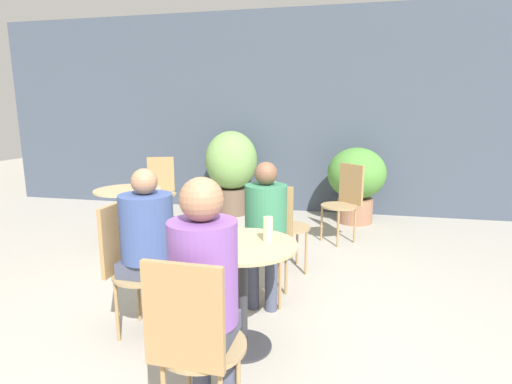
# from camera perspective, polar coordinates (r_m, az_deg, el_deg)

# --- Properties ---
(ground_plane) EXTENTS (20.00, 20.00, 0.00)m
(ground_plane) POSITION_cam_1_polar(r_m,az_deg,el_deg) (2.71, -3.08, -22.69)
(ground_plane) COLOR #9E998E
(storefront_wall) EXTENTS (10.00, 0.06, 3.00)m
(storefront_wall) POSITION_cam_1_polar(r_m,az_deg,el_deg) (6.15, 6.66, 11.10)
(storefront_wall) COLOR #3D4756
(storefront_wall) RESTS_ON ground_plane
(cafe_table_near) EXTENTS (0.69, 0.69, 0.71)m
(cafe_table_near) POSITION_cam_1_polar(r_m,az_deg,el_deg) (2.57, -1.92, -11.03)
(cafe_table_near) COLOR #2D2D33
(cafe_table_near) RESTS_ON ground_plane
(cafe_table_far) EXTENTS (0.70, 0.70, 0.71)m
(cafe_table_far) POSITION_cam_1_polar(r_m,az_deg,el_deg) (4.49, -17.71, -1.77)
(cafe_table_far) COLOR #2D2D33
(cafe_table_far) RESTS_ON ground_plane
(bistro_chair_0) EXTENTS (0.42, 0.42, 0.92)m
(bistro_chair_0) POSITION_cam_1_polar(r_m,az_deg,el_deg) (3.29, 1.93, -5.84)
(bistro_chair_0) COLOR #997F56
(bistro_chair_0) RESTS_ON ground_plane
(bistro_chair_1) EXTENTS (0.42, 0.42, 0.92)m
(bistro_chair_1) POSITION_cam_1_polar(r_m,az_deg,el_deg) (2.88, -17.56, -8.96)
(bistro_chair_1) COLOR #997F56
(bistro_chair_1) RESTS_ON ground_plane
(bistro_chair_2) EXTENTS (0.42, 0.42, 0.92)m
(bistro_chair_2) POSITION_cam_1_polar(r_m,az_deg,el_deg) (1.89, -9.02, -19.69)
(bistro_chair_2) COLOR #997F56
(bistro_chair_2) RESTS_ON ground_plane
(bistro_chair_3) EXTENTS (0.47, 0.46, 0.92)m
(bistro_chair_3) POSITION_cam_1_polar(r_m,az_deg,el_deg) (3.79, 3.22, -3.57)
(bistro_chair_3) COLOR #997F56
(bistro_chair_3) RESTS_ON ground_plane
(bistro_chair_4) EXTENTS (0.45, 0.46, 0.92)m
(bistro_chair_4) POSITION_cam_1_polar(r_m,az_deg,el_deg) (5.57, -13.44, 0.95)
(bistro_chair_4) COLOR #997F56
(bistro_chair_4) RESTS_ON ground_plane
(bistro_chair_5) EXTENTS (0.48, 0.48, 0.92)m
(bistro_chair_5) POSITION_cam_1_polar(r_m,az_deg,el_deg) (4.82, 12.64, -0.58)
(bistro_chair_5) COLOR #997F56
(bistro_chair_5) RESTS_ON ground_plane
(seated_person_0) EXTENTS (0.33, 0.34, 1.15)m
(seated_person_0) POSITION_cam_1_polar(r_m,az_deg,el_deg) (3.11, 1.35, -4.19)
(seated_person_0) COLOR #42475B
(seated_person_0) RESTS_ON ground_plane
(seated_person_1) EXTENTS (0.36, 0.35, 1.16)m
(seated_person_1) POSITION_cam_1_polar(r_m,az_deg,el_deg) (2.75, -14.96, -6.54)
(seated_person_1) COLOR #42475B
(seated_person_1) RESTS_ON ground_plane
(seated_person_2) EXTENTS (0.32, 0.33, 1.23)m
(seated_person_2) POSITION_cam_1_polar(r_m,az_deg,el_deg) (1.93, -7.39, -12.64)
(seated_person_2) COLOR #42475B
(seated_person_2) RESTS_ON ground_plane
(beer_glass_0) EXTENTS (0.06, 0.06, 0.16)m
(beer_glass_0) POSITION_cam_1_polar(r_m,az_deg,el_deg) (2.52, 1.72, -5.36)
(beer_glass_0) COLOR beige
(beer_glass_0) RESTS_ON cafe_table_near
(beer_glass_1) EXTENTS (0.06, 0.06, 0.14)m
(beer_glass_1) POSITION_cam_1_polar(r_m,az_deg,el_deg) (2.47, -5.76, -5.97)
(beer_glass_1) COLOR #DBC65B
(beer_glass_1) RESTS_ON cafe_table_near
(potted_plant_0) EXTENTS (0.77, 0.77, 1.25)m
(potted_plant_0) POSITION_cam_1_polar(r_m,az_deg,el_deg) (5.94, -3.54, 3.77)
(potted_plant_0) COLOR brown
(potted_plant_0) RESTS_ON ground_plane
(potted_plant_1) EXTENTS (0.79, 0.79, 1.04)m
(potted_plant_1) POSITION_cam_1_polar(r_m,az_deg,el_deg) (5.67, 14.13, 1.81)
(potted_plant_1) COLOR #93664C
(potted_plant_1) RESTS_ON ground_plane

